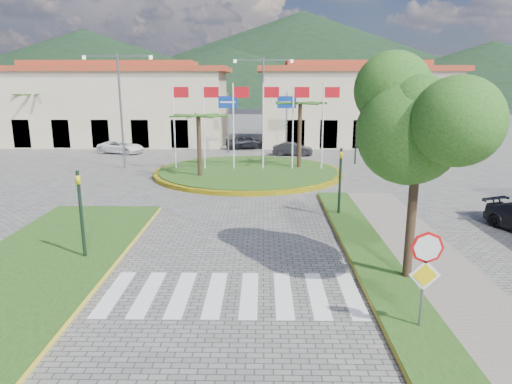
{
  "coord_description": "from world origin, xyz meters",
  "views": [
    {
      "loc": [
        0.98,
        -8.31,
        6.08
      ],
      "look_at": [
        0.74,
        8.0,
        2.13
      ],
      "focal_mm": 32.0,
      "sensor_mm": 36.0,
      "label": 1
    }
  ],
  "objects_px": {
    "roundabout_island": "(248,171)",
    "deciduous_tree": "(420,114)",
    "white_van": "(121,147)",
    "stop_sign": "(425,265)",
    "car_dark_a": "(246,142)",
    "car_dark_b": "(293,149)"
  },
  "relations": [
    {
      "from": "stop_sign",
      "to": "car_dark_b",
      "type": "distance_m",
      "value": 28.1
    },
    {
      "from": "deciduous_tree",
      "to": "car_dark_a",
      "type": "bearing_deg",
      "value": 101.82
    },
    {
      "from": "roundabout_island",
      "to": "car_dark_b",
      "type": "relative_size",
      "value": 3.82
    },
    {
      "from": "car_dark_a",
      "to": "car_dark_b",
      "type": "relative_size",
      "value": 1.13
    },
    {
      "from": "deciduous_tree",
      "to": "car_dark_a",
      "type": "xyz_separation_m",
      "value": [
        -6.07,
        28.98,
        -4.53
      ]
    },
    {
      "from": "roundabout_island",
      "to": "stop_sign",
      "type": "xyz_separation_m",
      "value": [
        4.9,
        -20.04,
        1.62
      ]
    },
    {
      "from": "white_van",
      "to": "stop_sign",
      "type": "bearing_deg",
      "value": -131.13
    },
    {
      "from": "roundabout_island",
      "to": "car_dark_a",
      "type": "height_order",
      "value": "roundabout_island"
    },
    {
      "from": "deciduous_tree",
      "to": "white_van",
      "type": "bearing_deg",
      "value": 122.98
    },
    {
      "from": "deciduous_tree",
      "to": "car_dark_b",
      "type": "xyz_separation_m",
      "value": [
        -1.98,
        25.0,
        -4.63
      ]
    },
    {
      "from": "car_dark_b",
      "to": "car_dark_a",
      "type": "bearing_deg",
      "value": 54.52
    },
    {
      "from": "roundabout_island",
      "to": "car_dark_b",
      "type": "height_order",
      "value": "roundabout_island"
    },
    {
      "from": "deciduous_tree",
      "to": "car_dark_b",
      "type": "distance_m",
      "value": 25.5
    },
    {
      "from": "roundabout_island",
      "to": "deciduous_tree",
      "type": "bearing_deg",
      "value": -72.09
    },
    {
      "from": "roundabout_island",
      "to": "white_van",
      "type": "relative_size",
      "value": 3.13
    },
    {
      "from": "car_dark_a",
      "to": "car_dark_b",
      "type": "distance_m",
      "value": 5.7
    },
    {
      "from": "roundabout_island",
      "to": "white_van",
      "type": "bearing_deg",
      "value": 141.67
    },
    {
      "from": "white_van",
      "to": "car_dark_b",
      "type": "height_order",
      "value": "white_van"
    },
    {
      "from": "deciduous_tree",
      "to": "white_van",
      "type": "xyz_separation_m",
      "value": [
        -16.87,
        25.99,
        -4.61
      ]
    },
    {
      "from": "roundabout_island",
      "to": "white_van",
      "type": "distance_m",
      "value": 14.5
    },
    {
      "from": "roundabout_island",
      "to": "car_dark_a",
      "type": "relative_size",
      "value": 3.37
    },
    {
      "from": "car_dark_b",
      "to": "stop_sign",
      "type": "bearing_deg",
      "value": -168.4
    }
  ]
}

